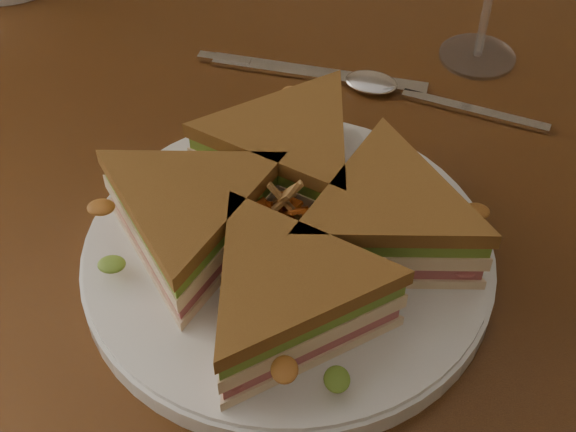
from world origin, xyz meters
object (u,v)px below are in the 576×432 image
(spoon, at_px, (396,90))
(knife, at_px, (303,72))
(table, at_px, (267,234))
(plate, at_px, (288,256))
(sandwich_wedges, at_px, (288,221))

(spoon, height_order, knife, spoon)
(table, distance_m, plate, 0.16)
(table, relative_size, plate, 4.10)
(spoon, distance_m, knife, 0.09)
(table, distance_m, spoon, 0.17)
(plate, bearing_deg, table, 118.08)
(plate, distance_m, spoon, 0.22)
(sandwich_wedges, xyz_separation_m, knife, (-0.06, 0.22, -0.04))
(table, bearing_deg, spoon, 53.92)
(plate, bearing_deg, sandwich_wedges, -63.43)
(spoon, xyz_separation_m, knife, (-0.09, 0.00, -0.00))
(table, relative_size, knife, 5.57)
(spoon, relative_size, knife, 0.85)
(plate, relative_size, sandwich_wedges, 0.92)
(knife, bearing_deg, spoon, -5.78)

